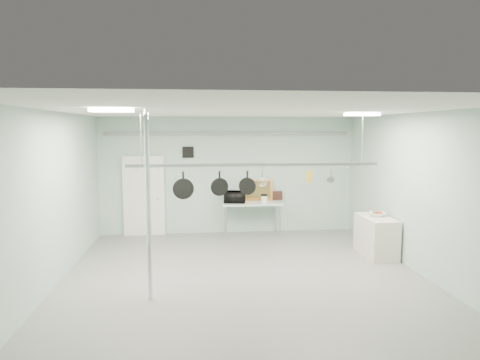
{
  "coord_description": "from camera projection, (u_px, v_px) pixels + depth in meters",
  "views": [
    {
      "loc": [
        -0.93,
        -7.69,
        2.87
      ],
      "look_at": [
        -0.0,
        1.0,
        1.83
      ],
      "focal_mm": 32.0,
      "sensor_mm": 36.0,
      "label": 1
    }
  ],
  "objects": [
    {
      "name": "back_wall",
      "position": [
        228.0,
        175.0,
        11.78
      ],
      "size": [
        7.0,
        0.02,
        3.2
      ],
      "primitive_type": "cube",
      "color": "#A2C2B6",
      "rests_on": "floor"
    },
    {
      "name": "light_panel_right",
      "position": [
        362.0,
        114.0,
        8.5
      ],
      "size": [
        0.65,
        0.3,
        0.05
      ],
      "primitive_type": "cube",
      "color": "white",
      "rests_on": "ceiling"
    },
    {
      "name": "fruit_cluster",
      "position": [
        377.0,
        213.0,
        9.71
      ],
      "size": [
        0.24,
        0.24,
        0.09
      ],
      "primitive_type": null,
      "color": "maroon",
      "rests_on": "fruit_bowl"
    },
    {
      "name": "ceiling",
      "position": [
        246.0,
        111.0,
        7.65
      ],
      "size": [
        7.0,
        8.0,
        0.02
      ],
      "primitive_type": "cube",
      "color": "silver",
      "rests_on": "back_wall"
    },
    {
      "name": "skillet_mid",
      "position": [
        220.0,
        183.0,
        8.06
      ],
      "size": [
        0.35,
        0.13,
        0.46
      ],
      "primitive_type": null,
      "rotation": [
        0.0,
        0.0,
        0.21
      ],
      "color": "black",
      "rests_on": "pot_rack"
    },
    {
      "name": "light_panel_left",
      "position": [
        112.0,
        110.0,
        6.63
      ],
      "size": [
        0.65,
        0.3,
        0.05
      ],
      "primitive_type": "cube",
      "color": "white",
      "rests_on": "ceiling"
    },
    {
      "name": "side_cabinet",
      "position": [
        376.0,
        236.0,
        9.69
      ],
      "size": [
        0.6,
        1.2,
        0.9
      ],
      "primitive_type": "cube",
      "color": "beige",
      "rests_on": "floor"
    },
    {
      "name": "saucepan",
      "position": [
        331.0,
        176.0,
        8.27
      ],
      "size": [
        0.14,
        0.1,
        0.24
      ],
      "primitive_type": null,
      "rotation": [
        0.0,
        0.0,
        -0.12
      ],
      "color": "silver",
      "rests_on": "pot_rack"
    },
    {
      "name": "prep_table",
      "position": [
        252.0,
        205.0,
        11.55
      ],
      "size": [
        1.6,
        0.7,
        0.91
      ],
      "color": "#AFCEBF",
      "rests_on": "floor"
    },
    {
      "name": "grater",
      "position": [
        309.0,
        176.0,
        8.23
      ],
      "size": [
        0.1,
        0.05,
        0.24
      ],
      "primitive_type": null,
      "rotation": [
        0.0,
        0.0,
        -0.32
      ],
      "color": "gold",
      "rests_on": "pot_rack"
    },
    {
      "name": "pot_rack",
      "position": [
        255.0,
        163.0,
        8.08
      ],
      "size": [
        4.8,
        0.06,
        1.0
      ],
      "color": "#B7B7BC",
      "rests_on": "ceiling"
    },
    {
      "name": "painting_large",
      "position": [
        258.0,
        190.0,
        11.83
      ],
      "size": [
        0.78,
        0.14,
        0.58
      ],
      "primitive_type": "cube",
      "rotation": [
        -0.14,
        0.0,
        -0.01
      ],
      "color": "orange",
      "rests_on": "prep_table"
    },
    {
      "name": "skillet_right",
      "position": [
        247.0,
        183.0,
        8.11
      ],
      "size": [
        0.33,
        0.16,
        0.46
      ],
      "primitive_type": null,
      "rotation": [
        0.0,
        0.0,
        -0.33
      ],
      "color": "black",
      "rests_on": "pot_rack"
    },
    {
      "name": "wall_vent",
      "position": [
        188.0,
        152.0,
        11.57
      ],
      "size": [
        0.3,
        0.04,
        0.3
      ],
      "primitive_type": "cube",
      "color": "black",
      "rests_on": "back_wall"
    },
    {
      "name": "fruit_bowl",
      "position": [
        377.0,
        214.0,
        9.72
      ],
      "size": [
        0.44,
        0.44,
        0.09
      ],
      "primitive_type": "imported",
      "rotation": [
        0.0,
        0.0,
        -0.26
      ],
      "color": "white",
      "rests_on": "side_cabinet"
    },
    {
      "name": "microwave",
      "position": [
        235.0,
        197.0,
        11.47
      ],
      "size": [
        0.62,
        0.47,
        0.31
      ],
      "primitive_type": "imported",
      "rotation": [
        0.0,
        0.0,
        2.97
      ],
      "color": "black",
      "rests_on": "prep_table"
    },
    {
      "name": "chrome_pole",
      "position": [
        148.0,
        206.0,
        7.07
      ],
      "size": [
        0.08,
        0.08,
        3.2
      ],
      "primitive_type": "cylinder",
      "color": "silver",
      "rests_on": "floor"
    },
    {
      "name": "right_wall",
      "position": [
        426.0,
        196.0,
        8.21
      ],
      "size": [
        0.02,
        8.0,
        3.2
      ],
      "primitive_type": "cube",
      "color": "#A2C2B6",
      "rests_on": "floor"
    },
    {
      "name": "painting_small",
      "position": [
        277.0,
        196.0,
        11.9
      ],
      "size": [
        0.3,
        0.1,
        0.25
      ],
      "primitive_type": "cube",
      "rotation": [
        -0.17,
        0.0,
        0.06
      ],
      "color": "black",
      "rests_on": "prep_table"
    },
    {
      "name": "skillet_left",
      "position": [
        183.0,
        186.0,
        7.99
      ],
      "size": [
        0.4,
        0.1,
        0.53
      ],
      "primitive_type": null,
      "rotation": [
        0.0,
        0.0,
        0.1
      ],
      "color": "black",
      "rests_on": "pot_rack"
    },
    {
      "name": "coffee_canister",
      "position": [
        264.0,
        199.0,
        11.4
      ],
      "size": [
        0.19,
        0.19,
        0.2
      ],
      "primitive_type": "cylinder",
      "rotation": [
        0.0,
        0.0,
        -0.15
      ],
      "color": "silver",
      "rests_on": "prep_table"
    },
    {
      "name": "whisk",
      "position": [
        262.0,
        179.0,
        8.13
      ],
      "size": [
        0.21,
        0.21,
        0.32
      ],
      "primitive_type": null,
      "rotation": [
        0.0,
        0.0,
        0.29
      ],
      "color": "#BAB9BF",
      "rests_on": "pot_rack"
    },
    {
      "name": "door",
      "position": [
        144.0,
        197.0,
        11.55
      ],
      "size": [
        1.1,
        0.1,
        2.2
      ],
      "primitive_type": "cube",
      "color": "silver",
      "rests_on": "floor"
    },
    {
      "name": "floor",
      "position": [
        246.0,
        283.0,
        8.03
      ],
      "size": [
        8.0,
        8.0,
        0.0
      ],
      "primitive_type": "plane",
      "color": "gray",
      "rests_on": "ground"
    },
    {
      "name": "conduit_pipe",
      "position": [
        229.0,
        134.0,
        11.55
      ],
      "size": [
        6.6,
        0.07,
        0.07
      ],
      "primitive_type": "cylinder",
      "rotation": [
        0.0,
        1.57,
        0.0
      ],
      "color": "gray",
      "rests_on": "back_wall"
    }
  ]
}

